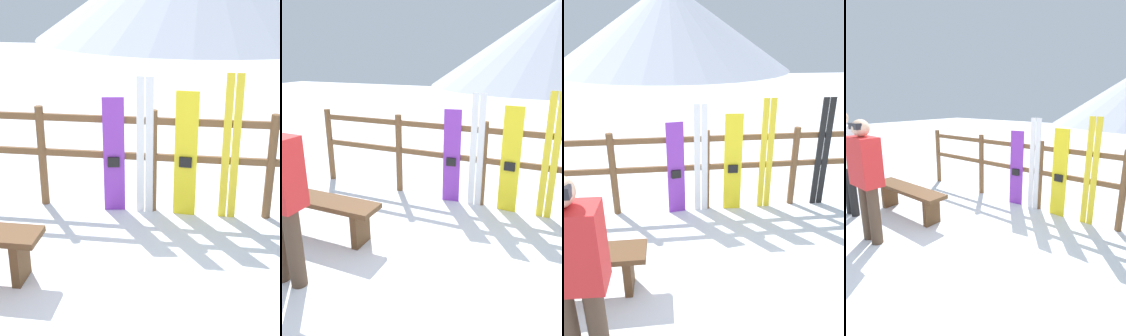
% 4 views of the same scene
% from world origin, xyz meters
% --- Properties ---
extents(ground_plane, '(40.00, 40.00, 0.00)m').
position_xyz_m(ground_plane, '(0.00, 0.00, 0.00)').
color(ground_plane, white).
extents(mountain_backdrop, '(18.00, 18.00, 6.00)m').
position_xyz_m(mountain_backdrop, '(0.00, 24.11, 3.00)').
color(mountain_backdrop, silver).
rests_on(mountain_backdrop, ground).
extents(fence, '(5.52, 0.10, 1.25)m').
position_xyz_m(fence, '(-0.00, 2.11, 0.74)').
color(fence, brown).
rests_on(fence, ground).
extents(bench, '(1.60, 0.36, 0.49)m').
position_xyz_m(bench, '(-1.62, 0.47, 0.37)').
color(bench, brown).
rests_on(bench, ground).
extents(snowboard_purple, '(0.25, 0.08, 1.40)m').
position_xyz_m(snowboard_purple, '(-0.45, 2.05, 0.69)').
color(snowboard_purple, purple).
rests_on(snowboard_purple, ground).
extents(ski_pair_white, '(0.19, 0.02, 1.64)m').
position_xyz_m(ski_pair_white, '(-0.09, 2.05, 0.82)').
color(ski_pair_white, white).
rests_on(ski_pair_white, ground).
extents(snowboard_yellow, '(0.26, 0.07, 1.49)m').
position_xyz_m(snowboard_yellow, '(0.39, 2.05, 0.74)').
color(snowboard_yellow, yellow).
rests_on(snowboard_yellow, ground).
extents(ski_pair_yellow, '(0.20, 0.02, 1.70)m').
position_xyz_m(ski_pair_yellow, '(0.89, 2.05, 0.85)').
color(ski_pair_yellow, yellow).
rests_on(ski_pair_yellow, ground).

